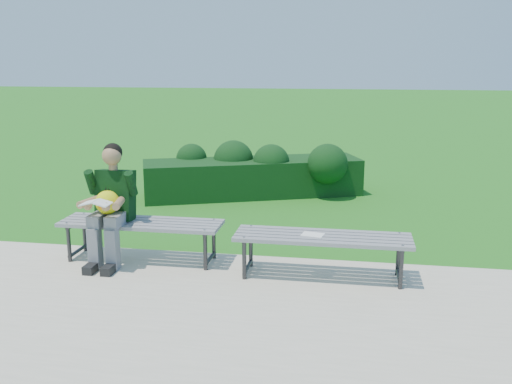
{
  "coord_description": "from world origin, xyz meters",
  "views": [
    {
      "loc": [
        1.38,
        -6.14,
        2.21
      ],
      "look_at": [
        0.38,
        -0.2,
        0.82
      ],
      "focal_mm": 40.0,
      "sensor_mm": 36.0,
      "label": 1
    }
  ],
  "objects_px": {
    "bench_right": "(322,240)",
    "seated_boy": "(111,201)",
    "hedge": "(256,172)",
    "paper_sheet": "(313,235)",
    "bench_left": "(141,226)"
  },
  "relations": [
    {
      "from": "seated_boy",
      "to": "paper_sheet",
      "type": "distance_m",
      "value": 2.23
    },
    {
      "from": "hedge",
      "to": "seated_boy",
      "type": "distance_m",
      "value": 3.68
    },
    {
      "from": "bench_left",
      "to": "bench_right",
      "type": "bearing_deg",
      "value": -5.25
    },
    {
      "from": "hedge",
      "to": "bench_left",
      "type": "relative_size",
      "value": 2.04
    },
    {
      "from": "hedge",
      "to": "bench_right",
      "type": "distance_m",
      "value": 3.84
    },
    {
      "from": "hedge",
      "to": "paper_sheet",
      "type": "relative_size",
      "value": 14.88
    },
    {
      "from": "hedge",
      "to": "seated_boy",
      "type": "bearing_deg",
      "value": -106.14
    },
    {
      "from": "hedge",
      "to": "bench_right",
      "type": "xyz_separation_m",
      "value": [
        1.3,
        -3.61,
        0.03
      ]
    },
    {
      "from": "hedge",
      "to": "seated_boy",
      "type": "relative_size",
      "value": 2.79
    },
    {
      "from": "seated_boy",
      "to": "bench_right",
      "type": "bearing_deg",
      "value": -2.18
    },
    {
      "from": "bench_right",
      "to": "paper_sheet",
      "type": "distance_m",
      "value": 0.12
    },
    {
      "from": "bench_left",
      "to": "paper_sheet",
      "type": "height_order",
      "value": "bench_left"
    },
    {
      "from": "bench_left",
      "to": "seated_boy",
      "type": "bearing_deg",
      "value": -162.04
    },
    {
      "from": "bench_right",
      "to": "seated_boy",
      "type": "xyz_separation_m",
      "value": [
        -2.32,
        0.09,
        0.3
      ]
    },
    {
      "from": "bench_left",
      "to": "bench_right",
      "type": "distance_m",
      "value": 2.03
    }
  ]
}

